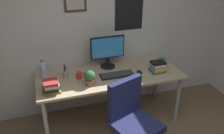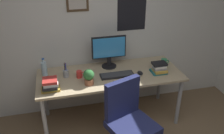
{
  "view_description": "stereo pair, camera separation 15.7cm",
  "coord_description": "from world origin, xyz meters",
  "px_view_note": "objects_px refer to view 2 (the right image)",
  "views": [
    {
      "loc": [
        -0.65,
        -0.89,
        2.2
      ],
      "look_at": [
        0.12,
        1.6,
        0.87
      ],
      "focal_mm": 38.3,
      "sensor_mm": 36.0,
      "label": 1
    },
    {
      "loc": [
        -0.5,
        -0.94,
        2.2
      ],
      "look_at": [
        0.12,
        1.6,
        0.87
      ],
      "focal_mm": 38.3,
      "sensor_mm": 36.0,
      "label": 2
    }
  ],
  "objects_px": {
    "monitor": "(109,50)",
    "computer_mouse": "(140,73)",
    "water_bottle": "(44,69)",
    "coffee_mug_near": "(79,74)",
    "book_stack_left": "(50,85)",
    "office_chair": "(129,118)",
    "book_stack_right": "(159,68)",
    "potted_plant": "(89,77)",
    "coffee_mug_far": "(164,62)",
    "pen_cup": "(66,73)",
    "keyboard": "(117,75)"
  },
  "relations": [
    {
      "from": "pen_cup",
      "to": "book_stack_left",
      "type": "xyz_separation_m",
      "value": [
        -0.19,
        -0.28,
        0.02
      ]
    },
    {
      "from": "office_chair",
      "to": "coffee_mug_far",
      "type": "height_order",
      "value": "office_chair"
    },
    {
      "from": "water_bottle",
      "to": "book_stack_left",
      "type": "bearing_deg",
      "value": -79.78
    },
    {
      "from": "coffee_mug_near",
      "to": "pen_cup",
      "type": "distance_m",
      "value": 0.17
    },
    {
      "from": "office_chair",
      "to": "pen_cup",
      "type": "relative_size",
      "value": 4.75
    },
    {
      "from": "water_bottle",
      "to": "book_stack_left",
      "type": "height_order",
      "value": "water_bottle"
    },
    {
      "from": "coffee_mug_near",
      "to": "potted_plant",
      "type": "relative_size",
      "value": 0.56
    },
    {
      "from": "potted_plant",
      "to": "book_stack_left",
      "type": "distance_m",
      "value": 0.45
    },
    {
      "from": "coffee_mug_far",
      "to": "pen_cup",
      "type": "xyz_separation_m",
      "value": [
        -1.33,
        0.0,
        0.0
      ]
    },
    {
      "from": "monitor",
      "to": "pen_cup",
      "type": "xyz_separation_m",
      "value": [
        -0.59,
        -0.15,
        -0.19
      ]
    },
    {
      "from": "potted_plant",
      "to": "book_stack_left",
      "type": "height_order",
      "value": "potted_plant"
    },
    {
      "from": "coffee_mug_near",
      "to": "potted_plant",
      "type": "xyz_separation_m",
      "value": [
        0.09,
        -0.19,
        0.06
      ]
    },
    {
      "from": "monitor",
      "to": "computer_mouse",
      "type": "relative_size",
      "value": 4.18
    },
    {
      "from": "office_chair",
      "to": "coffee_mug_near",
      "type": "height_order",
      "value": "office_chair"
    },
    {
      "from": "monitor",
      "to": "office_chair",
      "type": "bearing_deg",
      "value": -89.6
    },
    {
      "from": "coffee_mug_far",
      "to": "book_stack_left",
      "type": "height_order",
      "value": "book_stack_left"
    },
    {
      "from": "water_bottle",
      "to": "monitor",
      "type": "bearing_deg",
      "value": 5.31
    },
    {
      "from": "water_bottle",
      "to": "coffee_mug_far",
      "type": "distance_m",
      "value": 1.59
    },
    {
      "from": "water_bottle",
      "to": "pen_cup",
      "type": "distance_m",
      "value": 0.27
    },
    {
      "from": "keyboard",
      "to": "office_chair",
      "type": "bearing_deg",
      "value": -93.03
    },
    {
      "from": "keyboard",
      "to": "pen_cup",
      "type": "distance_m",
      "value": 0.65
    },
    {
      "from": "book_stack_right",
      "to": "book_stack_left",
      "type": "bearing_deg",
      "value": -176.0
    },
    {
      "from": "office_chair",
      "to": "book_stack_right",
      "type": "xyz_separation_m",
      "value": [
        0.58,
        0.56,
        0.26
      ]
    },
    {
      "from": "water_bottle",
      "to": "pen_cup",
      "type": "height_order",
      "value": "water_bottle"
    },
    {
      "from": "monitor",
      "to": "computer_mouse",
      "type": "xyz_separation_m",
      "value": [
        0.34,
        -0.31,
        -0.22
      ]
    },
    {
      "from": "potted_plant",
      "to": "coffee_mug_far",
      "type": "bearing_deg",
      "value": 12.83
    },
    {
      "from": "pen_cup",
      "to": "coffee_mug_near",
      "type": "bearing_deg",
      "value": -19.62
    },
    {
      "from": "water_bottle",
      "to": "book_stack_right",
      "type": "height_order",
      "value": "water_bottle"
    },
    {
      "from": "office_chair",
      "to": "computer_mouse",
      "type": "xyz_separation_m",
      "value": [
        0.33,
        0.58,
        0.21
      ]
    },
    {
      "from": "computer_mouse",
      "to": "book_stack_right",
      "type": "height_order",
      "value": "book_stack_right"
    },
    {
      "from": "pen_cup",
      "to": "book_stack_right",
      "type": "height_order",
      "value": "pen_cup"
    },
    {
      "from": "monitor",
      "to": "potted_plant",
      "type": "distance_m",
      "value": 0.54
    },
    {
      "from": "coffee_mug_near",
      "to": "book_stack_left",
      "type": "distance_m",
      "value": 0.42
    },
    {
      "from": "book_stack_right",
      "to": "pen_cup",
      "type": "bearing_deg",
      "value": 171.15
    },
    {
      "from": "potted_plant",
      "to": "office_chair",
      "type": "bearing_deg",
      "value": -54.96
    },
    {
      "from": "pen_cup",
      "to": "water_bottle",
      "type": "bearing_deg",
      "value": 164.59
    },
    {
      "from": "book_stack_left",
      "to": "water_bottle",
      "type": "bearing_deg",
      "value": 100.22
    },
    {
      "from": "keyboard",
      "to": "pen_cup",
      "type": "height_order",
      "value": "pen_cup"
    },
    {
      "from": "office_chair",
      "to": "water_bottle",
      "type": "xyz_separation_m",
      "value": [
        -0.86,
        0.82,
        0.3
      ]
    },
    {
      "from": "coffee_mug_near",
      "to": "book_stack_right",
      "type": "relative_size",
      "value": 0.57
    },
    {
      "from": "computer_mouse",
      "to": "water_bottle",
      "type": "bearing_deg",
      "value": 168.96
    },
    {
      "from": "water_bottle",
      "to": "coffee_mug_far",
      "type": "height_order",
      "value": "water_bottle"
    },
    {
      "from": "monitor",
      "to": "keyboard",
      "type": "bearing_deg",
      "value": -82.21
    },
    {
      "from": "office_chair",
      "to": "book_stack_left",
      "type": "bearing_deg",
      "value": 149.67
    },
    {
      "from": "book_stack_right",
      "to": "potted_plant",
      "type": "bearing_deg",
      "value": -175.89
    },
    {
      "from": "coffee_mug_near",
      "to": "book_stack_left",
      "type": "height_order",
      "value": "book_stack_left"
    },
    {
      "from": "monitor",
      "to": "book_stack_left",
      "type": "xyz_separation_m",
      "value": [
        -0.79,
        -0.43,
        -0.17
      ]
    },
    {
      "from": "book_stack_right",
      "to": "water_bottle",
      "type": "bearing_deg",
      "value": 169.96
    },
    {
      "from": "potted_plant",
      "to": "coffee_mug_near",
      "type": "bearing_deg",
      "value": 115.03
    },
    {
      "from": "potted_plant",
      "to": "book_stack_right",
      "type": "bearing_deg",
      "value": 4.11
    }
  ]
}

